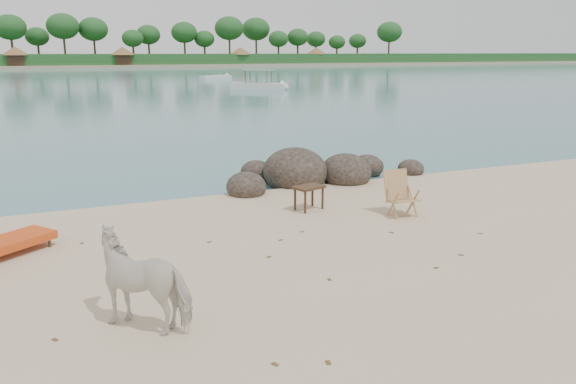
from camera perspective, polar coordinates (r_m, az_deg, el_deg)
name	(u,v)px	position (r m, az deg, el deg)	size (l,w,h in m)	color
water	(66,75)	(97.70, -21.58, 10.99)	(400.00, 400.00, 0.00)	#396973
far_shore	(55,65)	(177.65, -22.60, 11.85)	(420.00, 90.00, 1.40)	tan
far_scenery	(57,54)	(144.32, -22.42, 12.85)	(420.00, 18.00, 9.50)	#1E4C1E
boulders	(311,173)	(15.98, 2.37, 1.92)	(6.30, 2.88, 1.34)	black
cow	(146,280)	(7.82, -14.20, -8.67)	(0.69, 1.52, 1.29)	silver
side_table	(309,199)	(13.04, 2.14, -0.73)	(0.70, 0.45, 0.56)	#362715
lounge_chair	(4,240)	(11.35, -26.93, -4.35)	(2.17, 0.76, 0.65)	#C03B16
deck_chair	(403,195)	(12.75, 11.64, -0.35)	(0.64, 0.70, 1.00)	tan
boat_mid	(258,73)	(56.99, -3.03, 11.98)	(6.40, 1.44, 3.12)	silver
boat_far	(216,77)	(77.99, -7.37, 11.53)	(5.47, 1.23, 0.64)	silver
dead_leaves	(291,272)	(9.56, 0.33, -8.08)	(8.17, 6.19, 0.00)	brown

